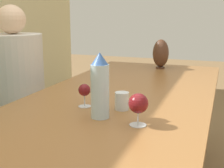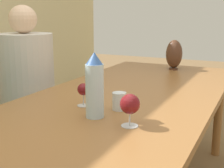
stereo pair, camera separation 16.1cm
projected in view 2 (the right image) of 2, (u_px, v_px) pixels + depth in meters
name	position (u px, v px, depth m)	size (l,w,h in m)	color
dining_table	(92.00, 126.00, 1.45)	(3.09, 1.00, 0.74)	#936033
water_bottle	(95.00, 86.00, 1.37)	(0.08, 0.08, 0.29)	silver
water_tumbler	(119.00, 101.00, 1.50)	(0.07, 0.07, 0.09)	silver
vase	(174.00, 54.00, 2.55)	(0.13, 0.13, 0.24)	#4C2D1E
wine_glass_0	(83.00, 90.00, 1.56)	(0.06, 0.06, 0.12)	silver
wine_glass_2	(130.00, 105.00, 1.27)	(0.08, 0.08, 0.14)	silver
chair_far	(21.00, 108.00, 2.31)	(0.44, 0.44, 0.96)	brown
person_far	(29.00, 89.00, 2.24)	(0.39, 0.39, 1.25)	#2D2D38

